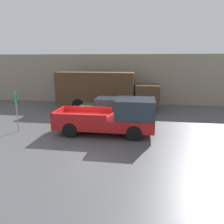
{
  "coord_description": "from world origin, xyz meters",
  "views": [
    {
      "loc": [
        3.32,
        -11.74,
        4.13
      ],
      "look_at": [
        1.44,
        0.92,
        1.02
      ],
      "focal_mm": 35.0,
      "sensor_mm": 36.0,
      "label": 1
    }
  ],
  "objects_px": {
    "pickup_truck": "(114,117)",
    "car": "(113,109)",
    "parking_sign": "(17,109)",
    "delivery_truck": "(104,89)"
  },
  "relations": [
    {
      "from": "pickup_truck",
      "to": "car",
      "type": "bearing_deg",
      "value": 99.31
    },
    {
      "from": "pickup_truck",
      "to": "parking_sign",
      "type": "bearing_deg",
      "value": -176.58
    },
    {
      "from": "car",
      "to": "parking_sign",
      "type": "height_order",
      "value": "parking_sign"
    },
    {
      "from": "car",
      "to": "parking_sign",
      "type": "distance_m",
      "value": 6.05
    },
    {
      "from": "pickup_truck",
      "to": "delivery_truck",
      "type": "height_order",
      "value": "delivery_truck"
    },
    {
      "from": "car",
      "to": "delivery_truck",
      "type": "relative_size",
      "value": 0.54
    },
    {
      "from": "pickup_truck",
      "to": "delivery_truck",
      "type": "xyz_separation_m",
      "value": [
        -1.8,
        6.47,
        0.71
      ]
    },
    {
      "from": "pickup_truck",
      "to": "parking_sign",
      "type": "height_order",
      "value": "parking_sign"
    },
    {
      "from": "car",
      "to": "pickup_truck",
      "type": "bearing_deg",
      "value": -80.69
    },
    {
      "from": "delivery_truck",
      "to": "parking_sign",
      "type": "xyz_separation_m",
      "value": [
        -3.87,
        -6.81,
        -0.36
      ]
    }
  ]
}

